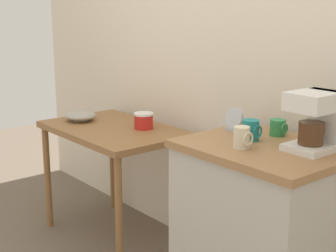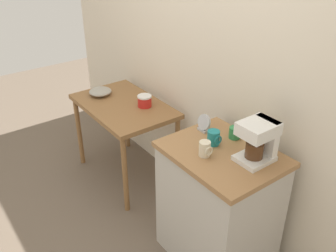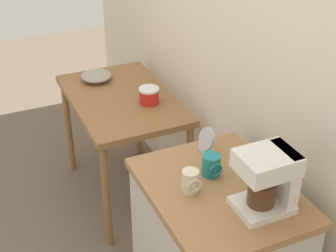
# 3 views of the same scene
# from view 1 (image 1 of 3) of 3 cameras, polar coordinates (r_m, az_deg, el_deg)

# --- Properties ---
(back_wall) EXTENTS (4.40, 0.10, 2.80)m
(back_wall) POSITION_cam_1_polar(r_m,az_deg,el_deg) (2.96, 8.20, 10.79)
(back_wall) COLOR beige
(back_wall) RESTS_ON ground_plane
(wooden_table) EXTENTS (0.96, 0.62, 0.76)m
(wooden_table) POSITION_cam_1_polar(r_m,az_deg,el_deg) (3.32, -6.02, -1.67)
(wooden_table) COLOR olive
(wooden_table) RESTS_ON ground_plane
(kitchen_counter) EXTENTS (0.74, 0.59, 0.91)m
(kitchen_counter) POSITION_cam_1_polar(r_m,az_deg,el_deg) (2.52, 10.37, -12.05)
(kitchen_counter) COLOR #BCB7AD
(kitchen_counter) RESTS_ON ground_plane
(bowl_stoneware) EXTENTS (0.21, 0.21, 0.06)m
(bowl_stoneware) POSITION_cam_1_polar(r_m,az_deg,el_deg) (3.50, -9.70, 1.12)
(bowl_stoneware) COLOR #9E998C
(bowl_stoneware) RESTS_ON wooden_table
(canister_enamel) EXTENTS (0.12, 0.12, 0.10)m
(canister_enamel) POSITION_cam_1_polar(r_m,az_deg,el_deg) (3.24, -2.74, 0.60)
(canister_enamel) COLOR red
(canister_enamel) RESTS_ON wooden_table
(coffee_maker) EXTENTS (0.18, 0.22, 0.26)m
(coffee_maker) POSITION_cam_1_polar(r_m,az_deg,el_deg) (2.31, 16.20, 0.83)
(coffee_maker) COLOR white
(coffee_maker) RESTS_ON kitchen_counter
(mug_small_cream) EXTENTS (0.08, 0.07, 0.10)m
(mug_small_cream) POSITION_cam_1_polar(r_m,az_deg,el_deg) (2.28, 8.26, -1.29)
(mug_small_cream) COLOR beige
(mug_small_cream) RESTS_ON kitchen_counter
(mug_dark_teal) EXTENTS (0.09, 0.08, 0.10)m
(mug_dark_teal) POSITION_cam_1_polar(r_m,az_deg,el_deg) (2.42, 9.23, -0.47)
(mug_dark_teal) COLOR teal
(mug_dark_teal) RESTS_ON kitchen_counter
(mug_tall_green) EXTENTS (0.08, 0.08, 0.08)m
(mug_tall_green) POSITION_cam_1_polar(r_m,az_deg,el_deg) (2.54, 12.17, -0.18)
(mug_tall_green) COLOR #338C4C
(mug_tall_green) RESTS_ON kitchen_counter
(table_clock) EXTENTS (0.11, 0.05, 0.12)m
(table_clock) POSITION_cam_1_polar(r_m,az_deg,el_deg) (2.58, 7.37, 0.60)
(table_clock) COLOR #B2B5BA
(table_clock) RESTS_ON kitchen_counter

